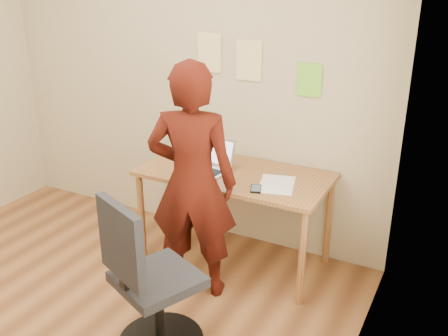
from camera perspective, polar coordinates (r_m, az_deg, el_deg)
The scene contains 10 objects.
room at distance 2.85m, azimuth -23.82°, elevation 4.00°, with size 3.58×3.58×2.78m.
desk at distance 3.71m, azimuth 1.21°, elevation -1.74°, with size 1.40×0.70×0.74m.
laptop at distance 3.71m, azimuth -1.63°, elevation 0.55°, with size 0.35×0.32×0.23m.
paper_sheet at distance 3.49m, azimuth 6.04°, elevation -1.86°, with size 0.23×0.34×0.00m, color white.
phone at distance 3.39m, azimuth 3.67°, elevation -2.38°, with size 0.11×0.15×0.01m.
wall_note_left at distance 3.95m, azimuth -1.69°, elevation 13.05°, with size 0.21×0.00×0.30m, color #F2DD91.
wall_note_mid at distance 3.81m, azimuth 2.85°, elevation 12.18°, with size 0.21×0.00×0.30m, color #F2DD91.
wall_note_right at distance 3.65m, azimuth 9.72°, elevation 9.89°, with size 0.18×0.00×0.24m, color #7BDE32.
office_chair at distance 2.97m, azimuth -8.66°, elevation -13.43°, with size 0.58×0.59×1.00m.
person at distance 3.30m, azimuth -3.63°, elevation -1.70°, with size 0.60×0.39×1.64m, color #3B0E08.
Camera 1 is at (2.17, -1.67, 2.12)m, focal length 40.00 mm.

